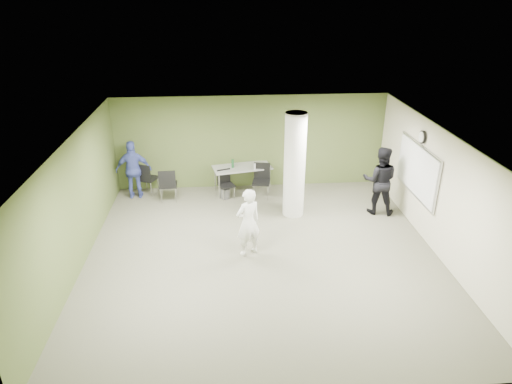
{
  "coord_description": "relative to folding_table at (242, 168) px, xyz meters",
  "views": [
    {
      "loc": [
        -0.83,
        -8.93,
        5.66
      ],
      "look_at": [
        -0.08,
        1.0,
        1.13
      ],
      "focal_mm": 32.0,
      "sensor_mm": 36.0,
      "label": 1
    }
  ],
  "objects": [
    {
      "name": "wastebasket",
      "position": [
        -0.52,
        -0.42,
        -0.6
      ],
      "size": [
        0.26,
        0.26,
        0.3
      ],
      "primitive_type": "cylinder",
      "color": "#4C4C4C",
      "rests_on": "floor"
    },
    {
      "name": "wall_back",
      "position": [
        0.3,
        0.45,
        0.65
      ],
      "size": [
        8.0,
        2.8,
        0.02
      ],
      "primitive_type": "cube",
      "rotation": [
        1.57,
        0.0,
        0.0
      ],
      "color": "#4F602D",
      "rests_on": "floor"
    },
    {
      "name": "wall_clock",
      "position": [
        4.22,
        -2.35,
        1.6
      ],
      "size": [
        0.06,
        0.32,
        0.32
      ],
      "color": "black",
      "rests_on": "wall_right_cream"
    },
    {
      "name": "column",
      "position": [
        1.3,
        -1.55,
        0.65
      ],
      "size": [
        0.56,
        0.56,
        2.8
      ],
      "primitive_type": "cylinder",
      "color": "silver",
      "rests_on": "floor"
    },
    {
      "name": "whiteboard",
      "position": [
        4.22,
        -2.35,
        0.75
      ],
      "size": [
        0.05,
        2.3,
        1.3
      ],
      "color": "silver",
      "rests_on": "wall_right_cream"
    },
    {
      "name": "woman_white",
      "position": [
        -0.03,
        -3.48,
        0.06
      ],
      "size": [
        0.7,
        0.61,
        1.62
      ],
      "primitive_type": "imported",
      "rotation": [
        0.0,
        0.0,
        3.6
      ],
      "color": "white",
      "rests_on": "floor"
    },
    {
      "name": "chair_back_right",
      "position": [
        -2.13,
        -0.52,
        -0.17
      ],
      "size": [
        0.51,
        0.51,
        0.99
      ],
      "rotation": [
        0.0,
        0.0,
        3.18
      ],
      "color": "black",
      "rests_on": "floor"
    },
    {
      "name": "ceiling",
      "position": [
        0.3,
        -3.55,
        2.05
      ],
      "size": [
        8.0,
        8.0,
        0.0
      ],
      "primitive_type": "plane",
      "rotation": [
        3.14,
        0.0,
        0.0
      ],
      "color": "white",
      "rests_on": "wall_back"
    },
    {
      "name": "folding_table",
      "position": [
        0.0,
        0.0,
        0.0
      ],
      "size": [
        1.8,
        1.07,
        1.05
      ],
      "rotation": [
        0.0,
        0.0,
        0.21
      ],
      "color": "gray",
      "rests_on": "floor"
    },
    {
      "name": "man_blue",
      "position": [
        -3.1,
        -0.15,
        0.1
      ],
      "size": [
        1.02,
        0.47,
        1.71
      ],
      "primitive_type": "imported",
      "rotation": [
        0.0,
        0.0,
        3.2
      ],
      "color": "#424FA4",
      "rests_on": "floor"
    },
    {
      "name": "floor",
      "position": [
        0.3,
        -3.55,
        -0.75
      ],
      "size": [
        8.0,
        8.0,
        0.0
      ],
      "primitive_type": "plane",
      "color": "#5B5B48",
      "rests_on": "ground"
    },
    {
      "name": "man_black",
      "position": [
        3.58,
        -1.62,
        0.18
      ],
      "size": [
        1.07,
        0.93,
        1.87
      ],
      "primitive_type": "imported",
      "rotation": [
        0.0,
        0.0,
        2.86
      ],
      "color": "black",
      "rests_on": "floor"
    },
    {
      "name": "wall_right_cream",
      "position": [
        4.3,
        -3.55,
        0.65
      ],
      "size": [
        0.02,
        8.0,
        2.8
      ],
      "primitive_type": "cube",
      "color": "beige",
      "rests_on": "floor"
    },
    {
      "name": "chair_back_left",
      "position": [
        -2.81,
        0.02,
        -0.18
      ],
      "size": [
        0.64,
        0.64,
        0.98
      ],
      "rotation": [
        0.0,
        0.0,
        2.74
      ],
      "color": "black",
      "rests_on": "floor"
    },
    {
      "name": "chair_table_right",
      "position": [
        0.55,
        -0.34,
        -0.17
      ],
      "size": [
        0.57,
        0.57,
        0.99
      ],
      "rotation": [
        0.0,
        0.0,
        -0.18
      ],
      "color": "black",
      "rests_on": "floor"
    },
    {
      "name": "wall_left",
      "position": [
        -3.7,
        -3.55,
        0.65
      ],
      "size": [
        0.02,
        8.0,
        2.8
      ],
      "primitive_type": "cube",
      "color": "#4F602D",
      "rests_on": "floor"
    },
    {
      "name": "chair_table_left",
      "position": [
        -0.51,
        -0.34,
        -0.27
      ],
      "size": [
        0.54,
        0.54,
        0.83
      ],
      "rotation": [
        0.0,
        0.0,
        0.37
      ],
      "color": "black",
      "rests_on": "floor"
    }
  ]
}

